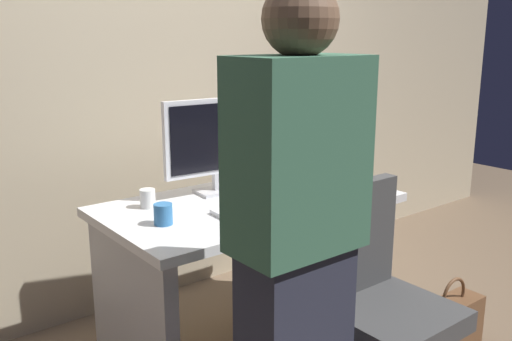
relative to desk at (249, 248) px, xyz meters
name	(u,v)px	position (x,y,z in m)	size (l,w,h in m)	color
wall_back	(157,31)	(0.00, 0.82, 1.00)	(6.40, 0.10, 3.00)	tan
desk	(249,248)	(0.00, 0.00, 0.00)	(1.34, 0.75, 0.74)	white
office_chair	(379,318)	(0.06, -0.73, -0.08)	(0.52, 0.52, 0.94)	black
person_at_desk	(296,251)	(-0.42, -0.78, 0.34)	(0.40, 0.24, 1.64)	#262838
monitor	(217,140)	(-0.04, 0.19, 0.49)	(0.54, 0.15, 0.46)	silver
keyboard	(259,207)	(-0.05, -0.14, 0.25)	(0.43, 0.13, 0.02)	white
mouse	(308,194)	(0.24, -0.14, 0.25)	(0.06, 0.10, 0.03)	black
cup_near_keyboard	(163,214)	(-0.48, -0.06, 0.28)	(0.08, 0.08, 0.09)	#3372B2
cup_by_monitor	(148,198)	(-0.42, 0.19, 0.28)	(0.07, 0.07, 0.08)	white
book_stack	(313,173)	(0.47, 0.07, 0.28)	(0.20, 0.18, 0.08)	gold
cell_phone	(349,193)	(0.44, -0.21, 0.24)	(0.07, 0.14, 0.01)	black
handbag	(451,325)	(0.72, -0.64, -0.37)	(0.34, 0.14, 0.38)	brown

